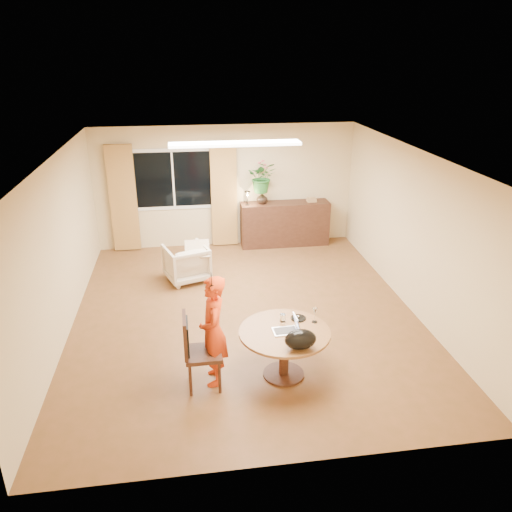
{
  "coord_description": "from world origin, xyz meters",
  "views": [
    {
      "loc": [
        -0.88,
        -7.15,
        4.03
      ],
      "look_at": [
        0.15,
        -0.2,
        1.1
      ],
      "focal_mm": 35.0,
      "sensor_mm": 36.0,
      "label": 1
    }
  ],
  "objects_px": {
    "dining_table": "(284,341)",
    "child": "(213,331)",
    "sideboard": "(285,224)",
    "dining_chair": "(203,351)",
    "armchair": "(186,263)"
  },
  "relations": [
    {
      "from": "dining_table",
      "to": "child",
      "type": "height_order",
      "value": "child"
    },
    {
      "from": "dining_table",
      "to": "sideboard",
      "type": "height_order",
      "value": "sideboard"
    },
    {
      "from": "dining_chair",
      "to": "child",
      "type": "bearing_deg",
      "value": 34.4
    },
    {
      "from": "dining_table",
      "to": "dining_chair",
      "type": "bearing_deg",
      "value": -176.12
    },
    {
      "from": "dining_chair",
      "to": "armchair",
      "type": "bearing_deg",
      "value": 92.55
    },
    {
      "from": "dining_table",
      "to": "dining_chair",
      "type": "xyz_separation_m",
      "value": [
        -1.05,
        -0.07,
        -0.02
      ]
    },
    {
      "from": "sideboard",
      "to": "child",
      "type": "bearing_deg",
      "value": -111.72
    },
    {
      "from": "child",
      "to": "sideboard",
      "type": "bearing_deg",
      "value": 159.47
    },
    {
      "from": "dining_chair",
      "to": "armchair",
      "type": "height_order",
      "value": "dining_chair"
    },
    {
      "from": "child",
      "to": "armchair",
      "type": "distance_m",
      "value": 3.2
    },
    {
      "from": "child",
      "to": "armchair",
      "type": "xyz_separation_m",
      "value": [
        -0.3,
        3.16,
        -0.4
      ]
    },
    {
      "from": "child",
      "to": "armchair",
      "type": "relative_size",
      "value": 1.97
    },
    {
      "from": "dining_table",
      "to": "armchair",
      "type": "relative_size",
      "value": 1.57
    },
    {
      "from": "armchair",
      "to": "sideboard",
      "type": "xyz_separation_m",
      "value": [
        2.18,
        1.54,
        0.14
      ]
    },
    {
      "from": "dining_chair",
      "to": "armchair",
      "type": "relative_size",
      "value": 1.36
    }
  ]
}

